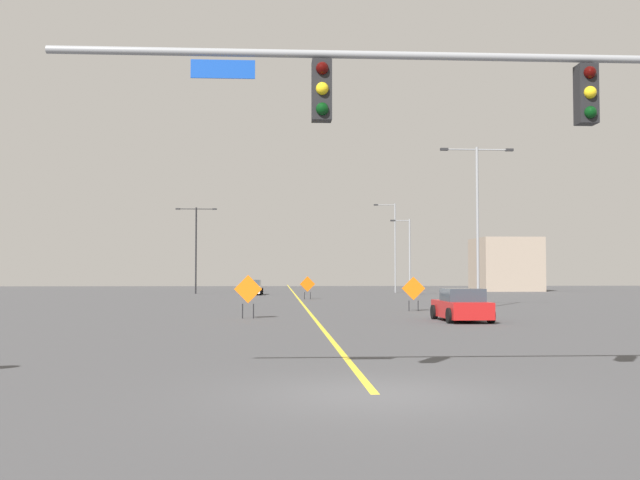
# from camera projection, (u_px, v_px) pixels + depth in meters

# --- Properties ---
(ground) EXTENTS (207.14, 207.14, 0.00)m
(ground) POSITION_uv_depth(u_px,v_px,m) (375.00, 395.00, 12.59)
(ground) COLOR #444447
(road_centre_stripe) EXTENTS (0.16, 115.08, 0.01)m
(road_centre_stripe) POSITION_uv_depth(u_px,v_px,m) (295.00, 295.00, 69.98)
(road_centre_stripe) COLOR yellow
(road_centre_stripe) RESTS_ON ground
(traffic_signal_assembly) EXTENTS (14.13, 0.44, 6.29)m
(traffic_signal_assembly) POSITION_uv_depth(u_px,v_px,m) (572.00, 117.00, 12.99)
(traffic_signal_assembly) COLOR gray
(traffic_signal_assembly) RESTS_ON ground
(street_lamp_far_left) EXTENTS (2.32, 0.24, 9.37)m
(street_lamp_far_left) POSITION_uv_depth(u_px,v_px,m) (394.00, 244.00, 77.59)
(street_lamp_far_left) COLOR gray
(street_lamp_far_left) RESTS_ON ground
(street_lamp_near_right) EXTENTS (4.10, 0.24, 8.63)m
(street_lamp_near_right) POSITION_uv_depth(u_px,v_px,m) (196.00, 242.00, 73.94)
(street_lamp_near_right) COLOR black
(street_lamp_near_right) RESTS_ON ground
(street_lamp_near_left) EXTENTS (4.31, 0.24, 9.42)m
(street_lamp_near_left) POSITION_uv_depth(u_px,v_px,m) (477.00, 213.00, 42.98)
(street_lamp_near_left) COLOR gray
(street_lamp_near_left) RESTS_ON ground
(street_lamp_mid_left) EXTENTS (1.87, 0.24, 7.04)m
(street_lamp_mid_left) POSITION_uv_depth(u_px,v_px,m) (408.00, 253.00, 68.06)
(street_lamp_mid_left) COLOR gray
(street_lamp_mid_left) RESTS_ON ground
(construction_sign_right_shoulder) EXTENTS (1.27, 0.10, 1.87)m
(construction_sign_right_shoulder) POSITION_uv_depth(u_px,v_px,m) (413.00, 290.00, 40.09)
(construction_sign_right_shoulder) COLOR orange
(construction_sign_right_shoulder) RESTS_ON ground
(construction_sign_median_far) EXTENTS (1.28, 0.17, 1.98)m
(construction_sign_median_far) POSITION_uv_depth(u_px,v_px,m) (248.00, 291.00, 33.58)
(construction_sign_median_far) COLOR orange
(construction_sign_median_far) RESTS_ON ground
(construction_sign_median_near) EXTENTS (1.21, 0.28, 1.80)m
(construction_sign_median_near) POSITION_uv_depth(u_px,v_px,m) (307.00, 285.00, 58.07)
(construction_sign_median_near) COLOR orange
(construction_sign_median_near) RESTS_ON ground
(car_red_approaching) EXTENTS (1.98, 4.13, 1.41)m
(car_red_approaching) POSITION_uv_depth(u_px,v_px,m) (462.00, 306.00, 31.70)
(car_red_approaching) COLOR red
(car_red_approaching) RESTS_ON ground
(car_white_far) EXTENTS (2.03, 4.60, 1.42)m
(car_white_far) POSITION_uv_depth(u_px,v_px,m) (252.00, 288.00, 69.89)
(car_white_far) COLOR white
(car_white_far) RESTS_ON ground
(roadside_building_east) EXTENTS (6.72, 7.58, 6.06)m
(roadside_building_east) POSITION_uv_depth(u_px,v_px,m) (505.00, 265.00, 84.89)
(roadside_building_east) COLOR gray
(roadside_building_east) RESTS_ON ground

